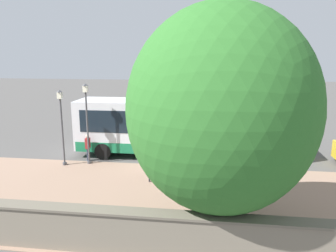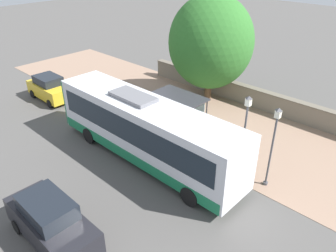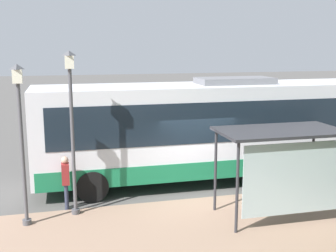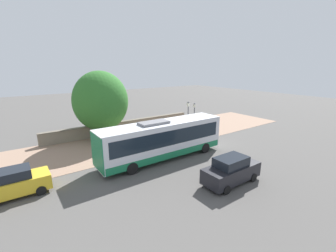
{
  "view_description": "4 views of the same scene",
  "coord_description": "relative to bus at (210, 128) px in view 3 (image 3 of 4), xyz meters",
  "views": [
    {
      "loc": [
        -17.79,
        -3.0,
        6.33
      ],
      "look_at": [
        -1.68,
        -0.86,
        2.69
      ],
      "focal_mm": 35.0,
      "sensor_mm": 36.0,
      "label": 1
    },
    {
      "loc": [
        12.22,
        10.72,
        10.77
      ],
      "look_at": [
        1.5,
        0.57,
        2.56
      ],
      "focal_mm": 35.0,
      "sensor_mm": 36.0,
      "label": 2
    },
    {
      "loc": [
        -12.16,
        4.18,
        4.81
      ],
      "look_at": [
        0.64,
        0.95,
        2.28
      ],
      "focal_mm": 45.0,
      "sensor_mm": 36.0,
      "label": 3
    },
    {
      "loc": [
        18.04,
        -11.83,
        8.37
      ],
      "look_at": [
        0.2,
        0.86,
        2.55
      ],
      "focal_mm": 24.0,
      "sensor_mm": 36.0,
      "label": 4
    }
  ],
  "objects": [
    {
      "name": "bus",
      "position": [
        0.0,
        0.0,
        0.0
      ],
      "size": [
        2.74,
        12.21,
        3.7
      ],
      "color": "silver",
      "rests_on": "ground"
    },
    {
      "name": "ground_plane",
      "position": [
        -1.77,
        0.88,
        -1.91
      ],
      "size": [
        120.0,
        120.0,
        0.0
      ],
      "primitive_type": "plane",
      "color": "#514F4C",
      "rests_on": "ground"
    },
    {
      "name": "parked_car_far_lane",
      "position": [
        6.69,
        1.56,
        -0.92
      ],
      "size": [
        1.93,
        4.64,
        2.05
      ],
      "color": "black",
      "rests_on": "ground"
    },
    {
      "name": "street_lamp_near",
      "position": [
        -2.56,
        6.16,
        0.67
      ],
      "size": [
        0.28,
        0.28,
        4.36
      ],
      "color": "#4C4C51",
      "rests_on": "ground"
    },
    {
      "name": "street_lamp_far",
      "position": [
        -2.12,
        4.84,
        0.85
      ],
      "size": [
        0.28,
        0.28,
        4.69
      ],
      "color": "#4C4C51",
      "rests_on": "ground"
    },
    {
      "name": "bus_shelter",
      "position": [
        -3.8,
        -0.75,
        0.21
      ],
      "size": [
        1.88,
        3.48,
        2.53
      ],
      "color": "#2D2D33",
      "rests_on": "ground"
    },
    {
      "name": "pedestrian",
      "position": [
        -1.62,
        5.09,
        -0.97
      ],
      "size": [
        0.34,
        0.22,
        1.62
      ],
      "color": "#2D3347",
      "rests_on": "ground"
    }
  ]
}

